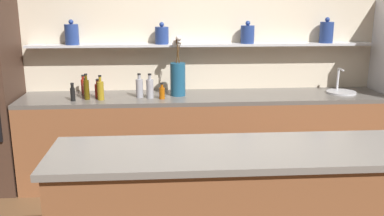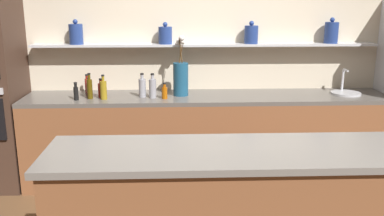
{
  "view_description": "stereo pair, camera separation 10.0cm",
  "coord_description": "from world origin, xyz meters",
  "px_view_note": "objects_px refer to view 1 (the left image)",
  "views": [
    {
      "loc": [
        -0.45,
        -2.97,
        1.88
      ],
      "look_at": [
        -0.22,
        0.3,
        1.03
      ],
      "focal_mm": 40.0,
      "sensor_mm": 36.0,
      "label": 1
    },
    {
      "loc": [
        -0.35,
        -2.98,
        1.88
      ],
      "look_at": [
        -0.22,
        0.3,
        1.03
      ],
      "focal_mm": 40.0,
      "sensor_mm": 36.0,
      "label": 2
    }
  ],
  "objects_px": {
    "bottle_sauce_5": "(98,90)",
    "bottle_sauce_6": "(73,93)",
    "bottle_oil_3": "(101,90)",
    "bottle_sauce_7": "(162,92)",
    "bottle_oil_0": "(87,89)",
    "bottle_sauce_8": "(86,89)",
    "sink_fixture": "(341,91)",
    "bottle_spirit_4": "(150,88)",
    "bottle_sauce_1": "(83,86)",
    "bottle_spirit_2": "(139,88)",
    "flower_vase": "(178,76)"
  },
  "relations": [
    {
      "from": "sink_fixture",
      "to": "bottle_oil_0",
      "type": "distance_m",
      "value": 2.59
    },
    {
      "from": "bottle_sauce_1",
      "to": "bottle_sauce_5",
      "type": "xyz_separation_m",
      "value": [
        0.18,
        -0.21,
        -0.01
      ]
    },
    {
      "from": "bottle_sauce_6",
      "to": "sink_fixture",
      "type": "bearing_deg",
      "value": 3.32
    },
    {
      "from": "bottle_oil_0",
      "to": "bottle_oil_3",
      "type": "bearing_deg",
      "value": -12.01
    },
    {
      "from": "bottle_oil_0",
      "to": "bottle_sauce_7",
      "type": "distance_m",
      "value": 0.73
    },
    {
      "from": "bottle_sauce_6",
      "to": "bottle_spirit_2",
      "type": "bearing_deg",
      "value": 9.69
    },
    {
      "from": "bottle_sauce_5",
      "to": "bottle_sauce_6",
      "type": "bearing_deg",
      "value": -155.2
    },
    {
      "from": "bottle_sauce_7",
      "to": "bottle_sauce_1",
      "type": "bearing_deg",
      "value": 160.02
    },
    {
      "from": "bottle_oil_0",
      "to": "bottle_sauce_6",
      "type": "relative_size",
      "value": 1.45
    },
    {
      "from": "bottle_sauce_5",
      "to": "bottle_sauce_6",
      "type": "relative_size",
      "value": 1.09
    },
    {
      "from": "bottle_oil_3",
      "to": "bottle_sauce_6",
      "type": "distance_m",
      "value": 0.26
    },
    {
      "from": "bottle_sauce_5",
      "to": "sink_fixture",
      "type": "bearing_deg",
      "value": 1.24
    },
    {
      "from": "bottle_oil_3",
      "to": "bottle_sauce_8",
      "type": "bearing_deg",
      "value": 134.66
    },
    {
      "from": "bottle_sauce_7",
      "to": "bottle_oil_0",
      "type": "bearing_deg",
      "value": 177.76
    },
    {
      "from": "bottle_sauce_1",
      "to": "bottle_sauce_8",
      "type": "bearing_deg",
      "value": -70.32
    },
    {
      "from": "bottle_oil_0",
      "to": "bottle_sauce_1",
      "type": "xyz_separation_m",
      "value": [
        -0.08,
        0.26,
        -0.02
      ]
    },
    {
      "from": "bottle_sauce_8",
      "to": "bottle_spirit_4",
      "type": "bearing_deg",
      "value": -11.15
    },
    {
      "from": "bottle_spirit_2",
      "to": "bottle_spirit_4",
      "type": "bearing_deg",
      "value": -20.32
    },
    {
      "from": "bottle_sauce_6",
      "to": "bottle_sauce_7",
      "type": "xyz_separation_m",
      "value": [
        0.85,
        0.02,
        -0.01
      ]
    },
    {
      "from": "bottle_sauce_5",
      "to": "bottle_sauce_8",
      "type": "xyz_separation_m",
      "value": [
        -0.13,
        0.09,
        -0.0
      ]
    },
    {
      "from": "bottle_sauce_5",
      "to": "bottle_oil_3",
      "type": "bearing_deg",
      "value": -64.73
    },
    {
      "from": "flower_vase",
      "to": "bottle_sauce_1",
      "type": "relative_size",
      "value": 3.1
    },
    {
      "from": "bottle_oil_3",
      "to": "bottle_sauce_6",
      "type": "height_order",
      "value": "bottle_oil_3"
    },
    {
      "from": "bottle_oil_3",
      "to": "bottle_sauce_6",
      "type": "bearing_deg",
      "value": -175.0
    },
    {
      "from": "bottle_spirit_2",
      "to": "bottle_sauce_7",
      "type": "relative_size",
      "value": 1.5
    },
    {
      "from": "bottle_oil_3",
      "to": "bottle_sauce_7",
      "type": "bearing_deg",
      "value": 0.08
    },
    {
      "from": "bottle_oil_3",
      "to": "bottle_sauce_1",
      "type": "bearing_deg",
      "value": 126.14
    },
    {
      "from": "bottle_sauce_5",
      "to": "bottle_sauce_7",
      "type": "height_order",
      "value": "bottle_sauce_5"
    },
    {
      "from": "bottle_oil_3",
      "to": "bottle_spirit_4",
      "type": "distance_m",
      "value": 0.48
    },
    {
      "from": "bottle_oil_0",
      "to": "bottle_oil_3",
      "type": "xyz_separation_m",
      "value": [
        0.14,
        -0.03,
        -0.01
      ]
    },
    {
      "from": "bottle_sauce_6",
      "to": "bottle_sauce_8",
      "type": "relative_size",
      "value": 0.94
    },
    {
      "from": "sink_fixture",
      "to": "bottle_spirit_4",
      "type": "height_order",
      "value": "sink_fixture"
    },
    {
      "from": "bottle_oil_0",
      "to": "bottle_sauce_5",
      "type": "height_order",
      "value": "bottle_oil_0"
    },
    {
      "from": "flower_vase",
      "to": "bottle_sauce_6",
      "type": "distance_m",
      "value": 1.04
    },
    {
      "from": "bottle_sauce_1",
      "to": "bottle_sauce_6",
      "type": "distance_m",
      "value": 0.32
    },
    {
      "from": "bottle_spirit_2",
      "to": "sink_fixture",
      "type": "bearing_deg",
      "value": 1.36
    },
    {
      "from": "bottle_spirit_2",
      "to": "bottle_sauce_8",
      "type": "xyz_separation_m",
      "value": [
        -0.54,
        0.09,
        -0.02
      ]
    },
    {
      "from": "bottle_sauce_8",
      "to": "bottle_spirit_2",
      "type": "bearing_deg",
      "value": -9.31
    },
    {
      "from": "sink_fixture",
      "to": "bottle_sauce_7",
      "type": "xyz_separation_m",
      "value": [
        -1.86,
        -0.13,
        0.04
      ]
    },
    {
      "from": "bottle_oil_0",
      "to": "bottle_sauce_1",
      "type": "height_order",
      "value": "bottle_oil_0"
    },
    {
      "from": "sink_fixture",
      "to": "bottle_sauce_8",
      "type": "height_order",
      "value": "sink_fixture"
    },
    {
      "from": "bottle_oil_3",
      "to": "bottle_sauce_5",
      "type": "height_order",
      "value": "bottle_oil_3"
    },
    {
      "from": "bottle_sauce_1",
      "to": "bottle_spirit_4",
      "type": "xyz_separation_m",
      "value": [
        0.69,
        -0.25,
        0.01
      ]
    },
    {
      "from": "bottle_sauce_5",
      "to": "bottle_sauce_8",
      "type": "relative_size",
      "value": 1.03
    },
    {
      "from": "bottle_oil_3",
      "to": "bottle_sauce_6",
      "type": "xyz_separation_m",
      "value": [
        -0.26,
        -0.02,
        -0.02
      ]
    },
    {
      "from": "flower_vase",
      "to": "bottle_oil_3",
      "type": "distance_m",
      "value": 0.77
    },
    {
      "from": "sink_fixture",
      "to": "bottle_sauce_6",
      "type": "relative_size",
      "value": 1.71
    },
    {
      "from": "bottle_sauce_6",
      "to": "bottle_sauce_8",
      "type": "height_order",
      "value": "bottle_sauce_8"
    },
    {
      "from": "bottle_oil_0",
      "to": "bottle_sauce_5",
      "type": "distance_m",
      "value": 0.12
    },
    {
      "from": "bottle_sauce_1",
      "to": "sink_fixture",
      "type": "bearing_deg",
      "value": -3.43
    }
  ]
}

